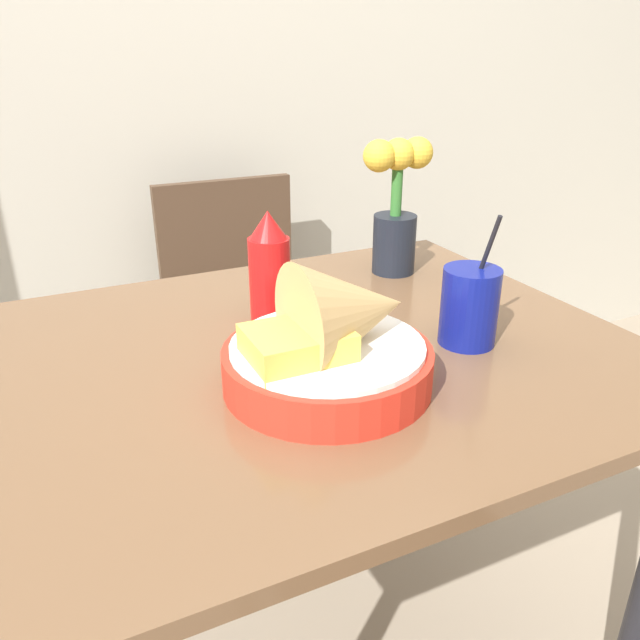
% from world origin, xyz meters
% --- Properties ---
extents(wall_window, '(7.00, 0.06, 2.60)m').
position_xyz_m(wall_window, '(0.00, 1.09, 1.30)').
color(wall_window, '#B7B2A3').
rests_on(wall_window, ground_plane).
extents(dining_table, '(0.94, 0.82, 0.78)m').
position_xyz_m(dining_table, '(0.00, 0.00, 0.65)').
color(dining_table, brown).
rests_on(dining_table, ground_plane).
extents(chair_far_window, '(0.40, 0.40, 0.86)m').
position_xyz_m(chair_far_window, '(0.12, 0.82, 0.51)').
color(chair_far_window, '#473323').
rests_on(chair_far_window, ground_plane).
extents(food_basket, '(0.29, 0.29, 0.18)m').
position_xyz_m(food_basket, '(-0.04, -0.12, 0.84)').
color(food_basket, red).
rests_on(food_basket, dining_table).
extents(ketchup_bottle, '(0.07, 0.07, 0.19)m').
position_xyz_m(ketchup_bottle, '(-0.05, 0.12, 0.87)').
color(ketchup_bottle, red).
rests_on(ketchup_bottle, dining_table).
extents(drink_cup, '(0.09, 0.09, 0.21)m').
position_xyz_m(drink_cup, '(0.20, -0.09, 0.83)').
color(drink_cup, navy).
rests_on(drink_cup, dining_table).
extents(flower_vase, '(0.15, 0.09, 0.27)m').
position_xyz_m(flower_vase, '(0.27, 0.25, 0.92)').
color(flower_vase, black).
rests_on(flower_vase, dining_table).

